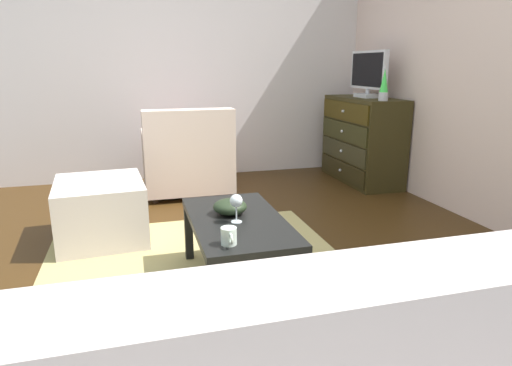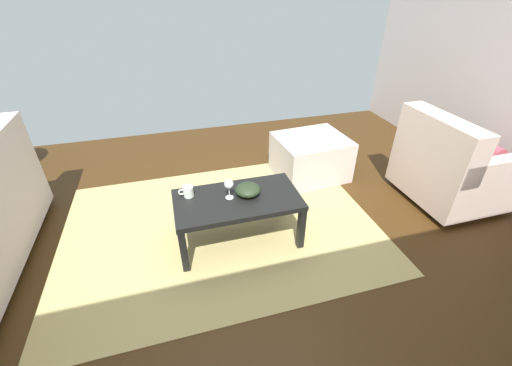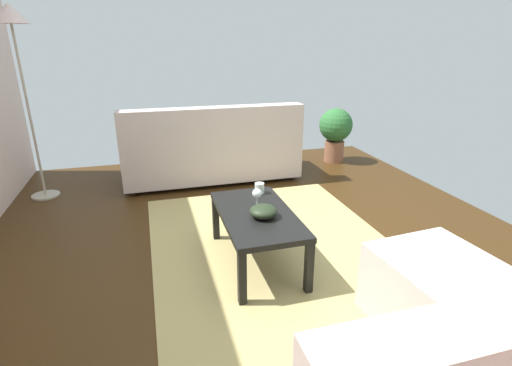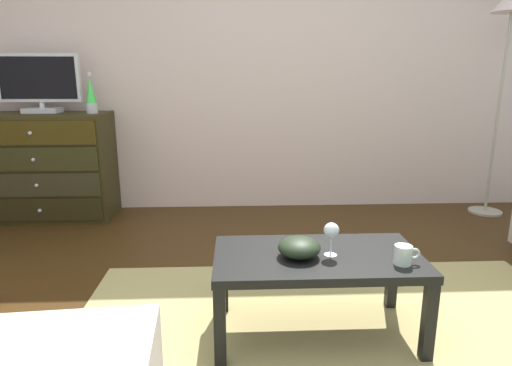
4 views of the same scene
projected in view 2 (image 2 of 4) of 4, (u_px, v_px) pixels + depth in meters
ground_plane at (250, 239)px, 2.70m from camera, size 5.87×4.78×0.05m
area_rug at (221, 226)px, 2.80m from camera, size 2.60×1.90×0.01m
coffee_table at (237, 204)px, 2.48m from camera, size 0.95×0.50×0.41m
wine_glass at (229, 185)px, 2.39m from camera, size 0.07×0.07×0.16m
mug at (188, 192)px, 2.45m from camera, size 0.11×0.08×0.08m
bowl_decorative at (248, 190)px, 2.47m from camera, size 0.19×0.19×0.09m
armchair at (451, 167)px, 2.98m from camera, size 0.80×0.83×0.85m
ottoman at (310, 157)px, 3.42m from camera, size 0.74×0.65×0.43m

